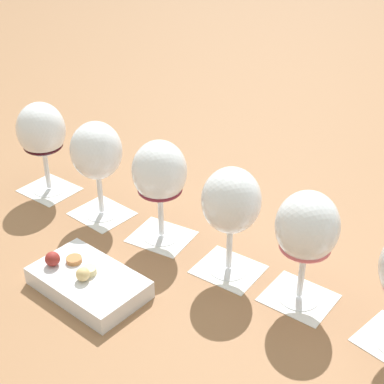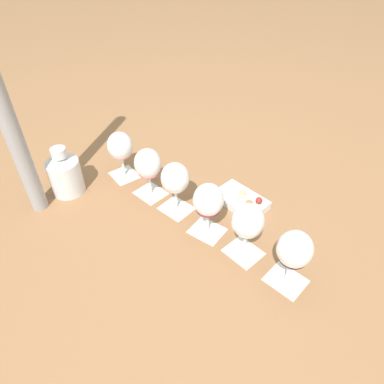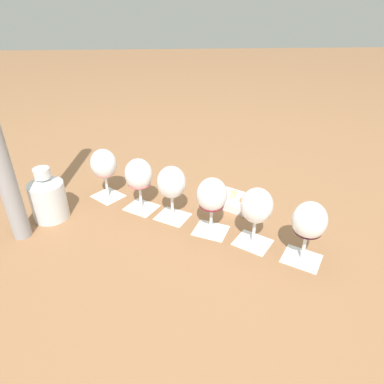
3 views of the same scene
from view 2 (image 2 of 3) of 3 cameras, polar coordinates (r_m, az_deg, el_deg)
ground_plane at (r=1.15m, az=0.01°, el=-4.61°), size 8.00×8.00×0.00m
tasting_card_0 at (r=1.36m, az=-11.17°, el=2.81°), size 0.14×0.14×0.00m
tasting_card_1 at (r=1.26m, az=-6.89°, el=-0.18°), size 0.14×0.13×0.00m
tasting_card_2 at (r=1.19m, az=-2.63°, el=-2.73°), size 0.13×0.13×0.00m
tasting_card_3 at (r=1.11m, az=2.53°, el=-6.45°), size 0.13×0.13×0.00m
tasting_card_4 at (r=1.06m, az=8.55°, el=-9.84°), size 0.14×0.13×0.00m
tasting_card_5 at (r=1.02m, az=15.35°, el=-13.99°), size 0.14×0.13×0.00m
wine_glass_0 at (r=1.29m, az=-11.87°, el=7.23°), size 0.09×0.09×0.19m
wine_glass_1 at (r=1.18m, az=-7.36°, el=4.48°), size 0.09×0.09×0.19m
wine_glass_2 at (r=1.11m, az=-2.82°, el=2.02°), size 0.09×0.09×0.19m
wine_glass_3 at (r=1.02m, az=2.73°, el=-1.61°), size 0.09×0.09×0.19m
wine_glass_4 at (r=0.97m, az=9.26°, el=-5.10°), size 0.09×0.09×0.19m
wine_glass_5 at (r=0.93m, az=16.69°, el=-9.42°), size 0.09×0.09×0.19m
ceramic_vase at (r=1.29m, az=-20.43°, el=2.93°), size 0.11×0.11×0.18m
snack_dish at (r=1.21m, az=8.23°, el=-1.35°), size 0.21×0.19×0.05m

